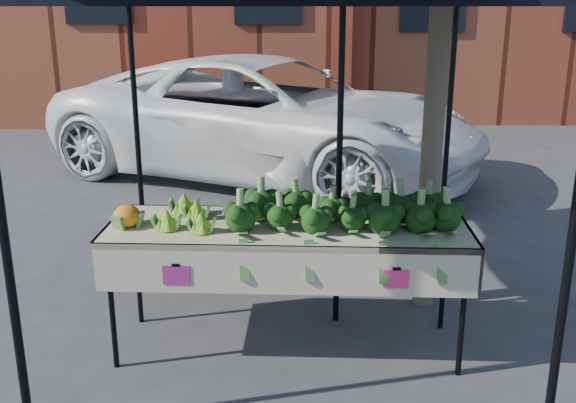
# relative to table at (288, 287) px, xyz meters

# --- Properties ---
(ground) EXTENTS (90.00, 90.00, 0.00)m
(ground) POSITION_rel_table_xyz_m (0.03, 0.00, -0.45)
(ground) COLOR #333336
(table) EXTENTS (2.42, 0.87, 0.90)m
(table) POSITION_rel_table_xyz_m (0.00, 0.00, 0.00)
(table) COLOR beige
(table) RESTS_ON ground
(canopy) EXTENTS (3.16, 3.16, 2.74)m
(canopy) POSITION_rel_table_xyz_m (0.01, 0.48, 0.92)
(canopy) COLOR black
(canopy) RESTS_ON ground
(broccoli_heap) EXTENTS (1.54, 0.57, 0.26)m
(broccoli_heap) POSITION_rel_table_xyz_m (0.36, 0.03, 0.58)
(broccoli_heap) COLOR black
(broccoli_heap) RESTS_ON table
(romanesco_cluster) EXTENTS (0.43, 0.57, 0.20)m
(romanesco_cluster) POSITION_rel_table_xyz_m (-0.67, 0.04, 0.55)
(romanesco_cluster) COLOR #89BE29
(romanesco_cluster) RESTS_ON table
(cauliflower_pair) EXTENTS (0.20, 0.20, 0.18)m
(cauliflower_pair) POSITION_rel_table_xyz_m (-1.05, -0.05, 0.54)
(cauliflower_pair) COLOR orange
(cauliflower_pair) RESTS_ON table
(street_tree) EXTENTS (2.35, 2.35, 4.64)m
(street_tree) POSITION_rel_table_xyz_m (1.07, 0.72, 1.87)
(street_tree) COLOR #1E4C14
(street_tree) RESTS_ON ground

